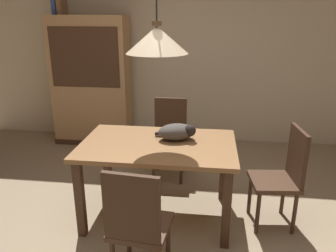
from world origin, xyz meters
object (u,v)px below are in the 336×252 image
hutch_bookcase (92,84)px  book_blue_wide (57,5)px  dining_table (158,153)px  chair_far_back (170,135)px  cat_sleeping (177,132)px  chair_near_front (137,223)px  chair_right_side (283,174)px  book_brown_thick (62,6)px  pendant_lamp (157,39)px

hutch_bookcase → book_blue_wide: book_blue_wide is taller
dining_table → hutch_bookcase: hutch_bookcase is taller
chair_far_back → hutch_bookcase: 1.64m
hutch_bookcase → cat_sleeping: bearing=-50.5°
chair_near_front → chair_far_back: bearing=89.8°
hutch_bookcase → book_blue_wide: 1.16m
chair_right_side → book_brown_thick: 3.61m
chair_far_back → pendant_lamp: bearing=-90.0°
dining_table → cat_sleeping: size_ratio=3.47×
book_blue_wide → cat_sleeping: bearing=-43.2°
pendant_lamp → book_brown_thick: bearing=131.0°
chair_right_side → hutch_bookcase: bearing=142.4°
chair_right_side → hutch_bookcase: 3.05m
pendant_lamp → book_brown_thick: (-1.61, 1.86, 0.30)m
cat_sleeping → book_brown_thick: bearing=135.6°
chair_far_back → book_brown_thick: 2.38m
chair_far_back → cat_sleeping: (0.17, -0.76, 0.32)m
chair_near_front → book_blue_wide: size_ratio=3.88×
pendant_lamp → book_blue_wide: pendant_lamp is taller
chair_near_front → hutch_bookcase: 3.03m
hutch_bookcase → book_blue_wide: size_ratio=7.71×
chair_far_back → chair_near_front: size_ratio=1.00×
dining_table → book_brown_thick: (-1.61, 1.86, 1.31)m
book_brown_thick → hutch_bookcase: bearing=-0.2°
hutch_bookcase → chair_near_front: bearing=-65.3°
chair_right_side → hutch_bookcase: hutch_bookcase is taller
pendant_lamp → book_blue_wide: 2.53m
chair_near_front → book_blue_wide: 3.53m
dining_table → hutch_bookcase: bearing=124.3°
dining_table → chair_right_side: bearing=0.4°
dining_table → chair_right_side: 1.14m
book_blue_wide → chair_far_back: bearing=-30.1°
dining_table → chair_near_front: size_ratio=1.51×
chair_right_side → cat_sleeping: (-0.96, 0.11, 0.32)m
pendant_lamp → book_brown_thick: pendant_lamp is taller
chair_right_side → cat_sleeping: size_ratio=2.30×
dining_table → chair_far_back: (-0.00, 0.88, -0.14)m
chair_right_side → book_blue_wide: 3.67m
hutch_bookcase → book_brown_thick: bearing=179.8°
book_blue_wide → dining_table: bearing=-47.7°
pendant_lamp → hutch_bookcase: size_ratio=0.70×
chair_right_side → chair_near_front: size_ratio=1.00×
pendant_lamp → book_blue_wide: (-1.69, 1.86, 0.31)m
chair_near_front → cat_sleeping: bearing=80.1°
chair_far_back → book_blue_wide: bearing=149.9°
chair_right_side → book_blue_wide: book_blue_wide is taller
book_blue_wide → chair_right_side: bearing=-33.3°
dining_table → book_blue_wide: book_blue_wide is taller
chair_far_back → chair_near_front: 1.76m
chair_near_front → pendant_lamp: bearing=89.5°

